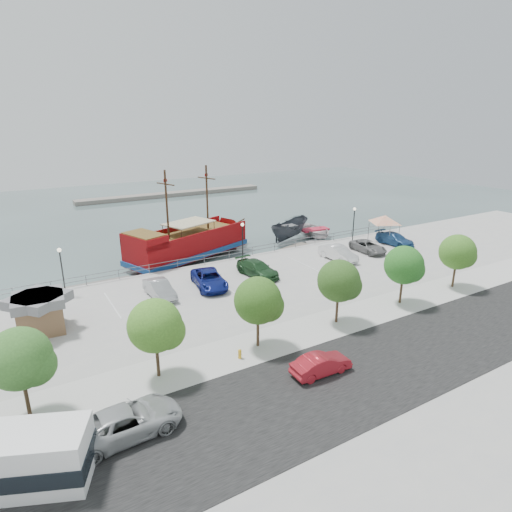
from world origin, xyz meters
TOP-DOWN VIEW (x-y plane):
  - ground at (0.00, 0.00)m, footprint 160.00×160.00m
  - land_slab at (0.00, -21.00)m, footprint 100.00×58.00m
  - street at (0.00, -16.00)m, footprint 100.00×8.00m
  - sidewalk at (0.00, -10.00)m, footprint 100.00×4.00m
  - seawall_railing at (0.00, 7.80)m, footprint 50.00×0.06m
  - far_shore at (10.00, 55.00)m, footprint 40.00×3.00m
  - pirate_ship at (-2.49, 13.35)m, footprint 17.95×10.40m
  - patrol_boat at (10.88, 13.18)m, footprint 7.66×4.97m
  - speedboat at (15.18, 13.21)m, footprint 5.59×7.28m
  - dock_west at (-14.83, 9.20)m, footprint 6.60×1.90m
  - dock_mid at (8.23, 9.20)m, footprint 7.15×3.90m
  - dock_east at (14.62, 9.20)m, footprint 6.50×4.22m
  - shed at (-20.44, 0.01)m, footprint 3.65×3.65m
  - canopy_tent at (19.35, 4.49)m, footprint 5.71×5.71m
  - street_van at (-17.94, -14.08)m, footprint 5.63×2.83m
  - street_sedan at (-6.39, -14.79)m, footprint 3.91×1.47m
  - shuttle_bus at (-23.25, -14.50)m, footprint 7.66×5.22m
  - fire_hydrant at (-9.84, -10.80)m, footprint 0.24×0.24m
  - lamp_post_left at (-18.00, 6.50)m, footprint 0.36×0.36m
  - lamp_post_mid at (0.00, 6.50)m, footprint 0.36×0.36m
  - lamp_post_right at (16.00, 6.50)m, footprint 0.36×0.36m
  - tree_a at (-21.85, -10.07)m, footprint 3.30×3.20m
  - tree_b at (-14.85, -10.07)m, footprint 3.30×3.20m
  - tree_c at (-7.85, -10.07)m, footprint 3.30×3.20m
  - tree_d at (-0.85, -10.07)m, footprint 3.30×3.20m
  - tree_e at (6.15, -10.07)m, footprint 3.30×3.20m
  - tree_f at (13.15, -10.07)m, footprint 3.30×3.20m
  - parked_car_b at (-11.00, 1.58)m, footprint 1.77×4.62m
  - parked_car_c at (-6.30, 1.54)m, footprint 3.37×5.78m
  - parked_car_d at (-0.99, 1.76)m, footprint 2.78×5.40m
  - parked_car_f at (9.16, 1.45)m, footprint 1.82×4.90m
  - parked_car_g at (14.13, 1.95)m, footprint 2.47×4.91m
  - parked_car_h at (19.15, 2.47)m, footprint 2.37×5.17m

SIDE VIEW (x-z plane):
  - ground at x=0.00m, z-range -1.00..-1.00m
  - dock_east at x=14.62m, z-range -1.00..-0.64m
  - dock_west at x=-14.83m, z-range -1.00..-0.62m
  - dock_mid at x=8.23m, z-range -1.00..-0.61m
  - land_slab at x=0.00m, z-range -1.20..0.00m
  - far_shore at x=10.00m, z-range -1.00..-0.20m
  - speedboat at x=15.18m, z-range -1.00..0.40m
  - street at x=0.00m, z-range -0.01..0.03m
  - sidewalk at x=0.00m, z-range -0.01..0.04m
  - fire_hydrant at x=-9.84m, z-range 0.03..0.71m
  - patrol_boat at x=10.88m, z-range -1.00..1.77m
  - seawall_railing at x=0.00m, z-range 0.03..1.03m
  - street_sedan at x=-6.39m, z-range 0.00..1.28m
  - parked_car_g at x=14.13m, z-range 0.00..1.33m
  - parked_car_h at x=19.15m, z-range 0.00..1.47m
  - parked_car_d at x=-0.99m, z-range 0.00..1.50m
  - parked_car_b at x=-11.00m, z-range 0.00..1.50m
  - parked_car_c at x=-6.30m, z-range 0.00..1.51m
  - street_van at x=-17.94m, z-range 0.00..1.53m
  - parked_car_f at x=9.16m, z-range 0.00..1.60m
  - pirate_ship at x=-2.49m, z-range -4.71..6.44m
  - shuttle_bus at x=-23.25m, z-range -0.04..2.51m
  - shed at x=-20.44m, z-range 0.09..2.90m
  - lamp_post_left at x=-18.00m, z-range 0.80..5.08m
  - lamp_post_mid at x=0.00m, z-range 0.80..5.08m
  - lamp_post_right at x=16.00m, z-range 0.80..5.08m
  - canopy_tent at x=19.35m, z-range 1.40..5.19m
  - tree_a at x=-21.85m, z-range 0.80..5.80m
  - tree_b at x=-14.85m, z-range 0.80..5.80m
  - tree_c at x=-7.85m, z-range 0.80..5.80m
  - tree_d at x=-0.85m, z-range 0.80..5.80m
  - tree_e at x=6.15m, z-range 0.80..5.80m
  - tree_f at x=13.15m, z-range 0.80..5.80m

